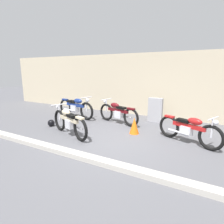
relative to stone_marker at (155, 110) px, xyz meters
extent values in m
plane|color=#56565B|center=(-0.48, -2.57, -0.49)|extent=(40.00, 40.00, 0.00)
cube|color=beige|center=(-0.48, 0.99, 0.93)|extent=(18.00, 0.30, 2.85)
cube|color=#B7B2A8|center=(-0.48, -4.16, -0.43)|extent=(18.00, 0.24, 0.12)
cube|color=#9E9EA3|center=(0.00, 0.00, 0.00)|extent=(0.57, 0.20, 0.99)
sphere|color=black|center=(-3.23, -2.58, -0.37)|extent=(0.26, 0.26, 0.26)
cone|color=orange|center=(-0.15, -1.82, -0.22)|extent=(0.32, 0.32, 0.55)
torus|color=black|center=(-1.86, -0.80, -0.13)|extent=(0.72, 0.28, 0.72)
torus|color=black|center=(-0.58, -1.15, -0.13)|extent=(0.72, 0.28, 0.72)
cube|color=silver|center=(-1.17, -0.99, -0.12)|extent=(0.36, 0.27, 0.28)
cube|color=#590F14|center=(-1.22, -0.98, 0.04)|extent=(1.00, 0.36, 0.12)
ellipsoid|color=#590F14|center=(-1.39, -0.93, 0.22)|extent=(0.47, 0.30, 0.20)
cube|color=black|center=(-1.05, -1.02, 0.17)|extent=(0.43, 0.28, 0.08)
cube|color=#590F14|center=(-0.58, -1.15, 0.20)|extent=(0.34, 0.20, 0.06)
cylinder|color=silver|center=(-1.86, -0.80, 0.14)|extent=(0.06, 0.06, 0.54)
cylinder|color=silver|center=(-1.86, -0.80, 0.41)|extent=(0.19, 0.56, 0.04)
sphere|color=silver|center=(-1.93, -0.78, 0.31)|extent=(0.14, 0.14, 0.14)
cylinder|color=silver|center=(-0.95, -0.93, -0.18)|extent=(0.68, 0.24, 0.06)
torus|color=black|center=(2.13, -2.10, -0.14)|extent=(0.68, 0.35, 0.70)
torus|color=black|center=(0.93, -1.61, -0.14)|extent=(0.68, 0.35, 0.70)
cube|color=silver|center=(1.49, -1.84, -0.12)|extent=(0.36, 0.29, 0.27)
cube|color=#B21919|center=(1.53, -1.86, 0.03)|extent=(0.95, 0.46, 0.12)
ellipsoid|color=#B21919|center=(1.69, -1.92, 0.20)|extent=(0.46, 0.34, 0.19)
cube|color=black|center=(1.37, -1.79, 0.16)|extent=(0.42, 0.31, 0.08)
cube|color=#B21919|center=(0.93, -1.61, 0.18)|extent=(0.33, 0.22, 0.06)
cylinder|color=silver|center=(2.13, -2.10, 0.12)|extent=(0.05, 0.05, 0.53)
cylinder|color=silver|center=(2.13, -2.10, 0.39)|extent=(0.24, 0.53, 0.03)
sphere|color=silver|center=(2.21, -2.13, 0.29)|extent=(0.13, 0.13, 0.13)
cylinder|color=silver|center=(1.27, -1.87, -0.19)|extent=(0.65, 0.31, 0.06)
torus|color=black|center=(-2.58, -2.77, -0.12)|extent=(0.73, 0.34, 0.74)
torus|color=black|center=(-1.29, -3.24, -0.12)|extent=(0.73, 0.34, 0.74)
cube|color=silver|center=(-1.89, -3.03, -0.10)|extent=(0.37, 0.30, 0.28)
cube|color=beige|center=(-1.94, -3.01, 0.06)|extent=(1.01, 0.45, 0.12)
ellipsoid|color=beige|center=(-2.11, -2.95, 0.24)|extent=(0.49, 0.34, 0.20)
cube|color=black|center=(-1.77, -3.07, 0.19)|extent=(0.44, 0.31, 0.08)
cube|color=beige|center=(-1.29, -3.24, 0.22)|extent=(0.35, 0.23, 0.06)
cylinder|color=silver|center=(-2.58, -2.77, 0.15)|extent=(0.06, 0.06, 0.56)
cylinder|color=silver|center=(-2.58, -2.77, 0.43)|extent=(0.24, 0.56, 0.04)
sphere|color=silver|center=(-2.66, -2.75, 0.33)|extent=(0.14, 0.14, 0.14)
cylinder|color=silver|center=(-1.66, -2.98, -0.18)|extent=(0.69, 0.30, 0.06)
torus|color=black|center=(-2.61, -1.18, -0.11)|extent=(0.78, 0.23, 0.78)
torus|color=black|center=(-4.02, -0.93, -0.11)|extent=(0.78, 0.23, 0.78)
cube|color=silver|center=(-3.37, -1.04, -0.09)|extent=(0.37, 0.27, 0.30)
cube|color=navy|center=(-3.32, -1.05, 0.09)|extent=(1.09, 0.30, 0.13)
ellipsoid|color=navy|center=(-3.13, -1.09, 0.28)|extent=(0.50, 0.29, 0.21)
cube|color=black|center=(-3.50, -1.02, 0.22)|extent=(0.45, 0.26, 0.09)
cube|color=navy|center=(-4.02, -0.93, 0.26)|extent=(0.36, 0.19, 0.06)
cylinder|color=silver|center=(-2.61, -1.18, 0.19)|extent=(0.06, 0.06, 0.58)
cylinder|color=silver|center=(-2.61, -1.18, 0.48)|extent=(0.15, 0.61, 0.04)
sphere|color=silver|center=(-2.53, -1.19, 0.37)|extent=(0.15, 0.15, 0.15)
cylinder|color=silver|center=(-3.60, -1.13, -0.16)|extent=(0.74, 0.19, 0.06)
camera|label=1|loc=(2.19, -7.50, 1.60)|focal=30.51mm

